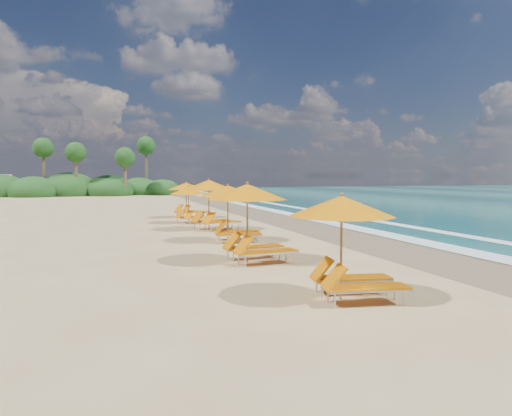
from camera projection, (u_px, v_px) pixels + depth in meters
The scene contains 10 objects.
ground at pixel (256, 235), 20.50m from camera, with size 160.00×160.00×0.00m, color tan.
wet_sand at pixel (337, 232), 21.72m from camera, with size 4.00×160.00×0.01m, color #7B6449.
surf_foam at pixel (387, 229), 22.54m from camera, with size 4.00×160.00×0.01m.
station_0 at pixel (349, 240), 9.78m from camera, with size 2.71×2.58×2.27m.
station_1 at pixel (253, 217), 14.00m from camera, with size 2.79×2.63×2.44m.
station_2 at pixel (232, 209), 18.40m from camera, with size 2.80×2.68×2.31m.
station_3 at pixel (212, 201), 22.41m from camera, with size 3.22×3.18×2.49m.
station_4 at pixel (191, 202), 25.54m from camera, with size 2.74×2.74×2.07m.
station_5 at pixel (189, 197), 28.90m from camera, with size 2.90×2.85×2.26m.
treeline at pixel (78, 188), 60.64m from camera, with size 25.80×8.80×9.74m.
Camera 1 is at (-6.22, -19.39, 2.62)m, focal length 32.53 mm.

